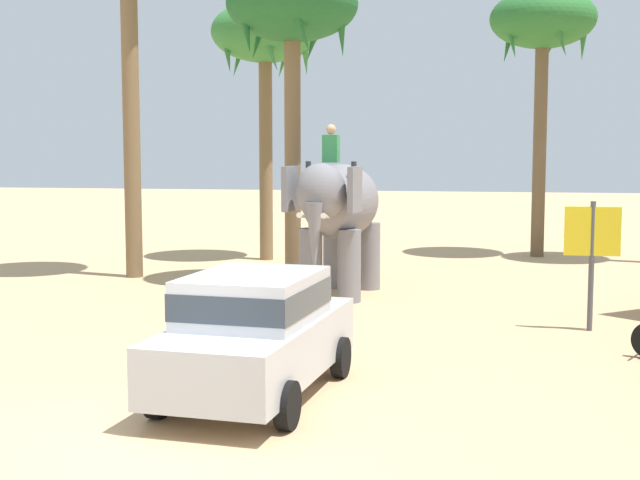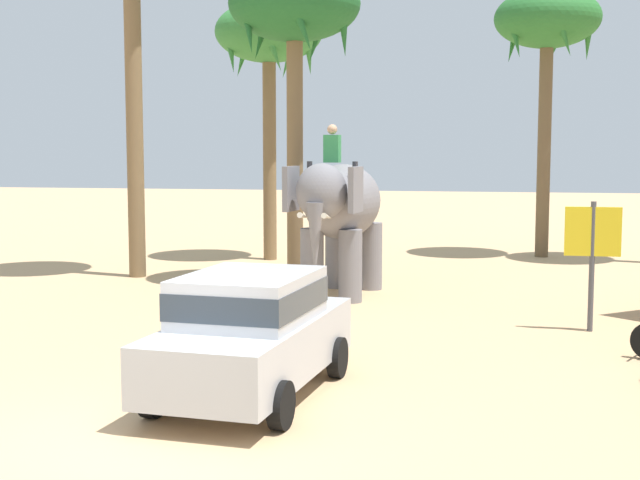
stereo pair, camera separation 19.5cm
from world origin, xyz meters
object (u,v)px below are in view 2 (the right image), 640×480
signboard_yellow (593,240)px  car_sedan_foreground (251,329)px  palm_tree_far_back (294,13)px  elephant_with_mahout (340,209)px  palm_tree_left_of_road (547,26)px  palm_tree_near_hut (269,39)px

signboard_yellow → car_sedan_foreground: bearing=-132.4°
signboard_yellow → palm_tree_far_back: bearing=145.6°
elephant_with_mahout → palm_tree_far_back: palm_tree_far_back is taller
palm_tree_left_of_road → signboard_yellow: palm_tree_left_of_road is taller
elephant_with_mahout → palm_tree_far_back: size_ratio=0.51×
palm_tree_left_of_road → palm_tree_far_back: (-6.26, -6.87, -0.42)m
palm_tree_far_back → elephant_with_mahout: bearing=-48.7°
elephant_with_mahout → palm_tree_near_hut: bearing=117.8°
palm_tree_left_of_road → signboard_yellow: 12.61m
car_sedan_foreground → palm_tree_far_back: palm_tree_far_back is taller
palm_tree_near_hut → palm_tree_far_back: bearing=-68.1°
elephant_with_mahout → palm_tree_left_of_road: size_ratio=0.48×
palm_tree_far_back → signboard_yellow: bearing=-34.4°
car_sedan_foreground → palm_tree_left_of_road: (4.57, 16.83, 6.11)m
palm_tree_near_hut → palm_tree_far_back: size_ratio=0.99×
palm_tree_near_hut → signboard_yellow: (8.47, -9.11, -4.89)m
elephant_with_mahout → palm_tree_far_back: (-1.41, 1.61, 4.63)m
palm_tree_left_of_road → palm_tree_far_back: size_ratio=1.06×
palm_tree_left_of_road → palm_tree_near_hut: bearing=-164.1°
car_sedan_foreground → palm_tree_near_hut: bearing=103.7°
palm_tree_left_of_road → palm_tree_far_back: palm_tree_left_of_road is taller
elephant_with_mahout → palm_tree_near_hut: palm_tree_near_hut is taller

